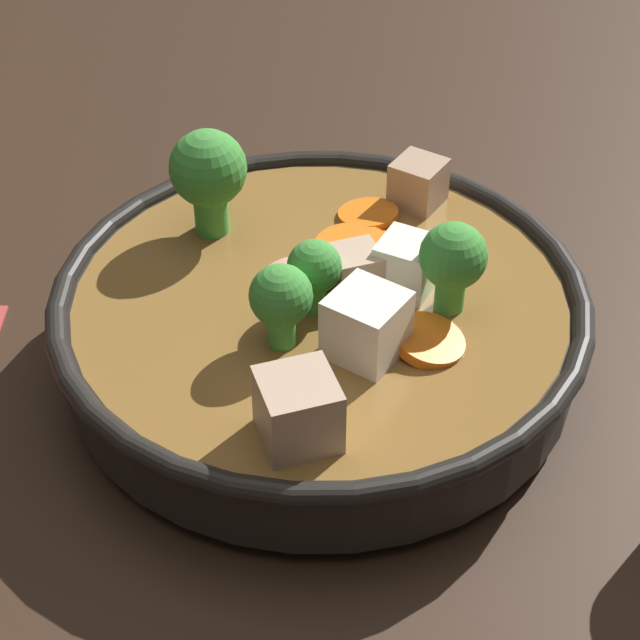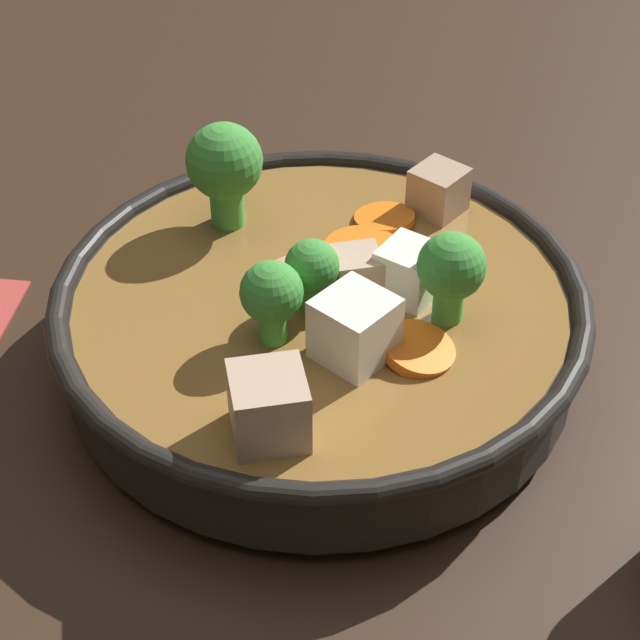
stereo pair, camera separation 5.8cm
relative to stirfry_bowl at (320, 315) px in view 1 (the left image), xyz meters
name	(u,v)px [view 1 (the left image)]	position (x,y,z in m)	size (l,w,h in m)	color
ground_plane	(320,367)	(0.00, 0.00, -0.04)	(3.00, 3.00, 0.00)	black
stirfry_bowl	(320,315)	(0.00, 0.00, 0.00)	(0.29, 0.29, 0.12)	black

